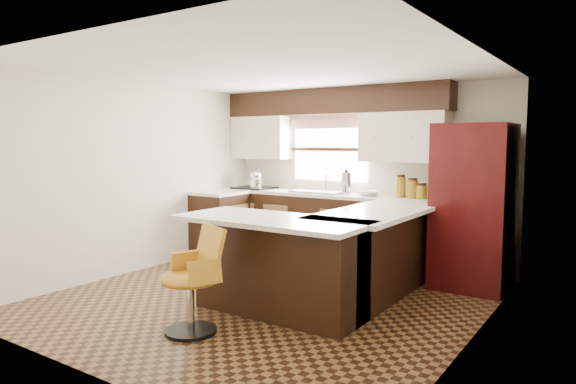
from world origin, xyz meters
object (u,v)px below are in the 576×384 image
Objects in this scene: peninsula_long at (372,256)px; bar_chair at (190,281)px; refrigerator at (473,207)px; peninsula_return at (280,268)px.

peninsula_long is 2.03m from bar_chair.
refrigerator is at bearing 51.55° from peninsula_long.
peninsula_return is at bearing 92.39° from bar_chair.
bar_chair is at bearing -111.98° from peninsula_return.
bar_chair is at bearing -120.40° from refrigerator.
peninsula_long is 1.18× the size of peninsula_return.
refrigerator reaches higher than bar_chair.
refrigerator is (0.78, 0.98, 0.48)m from peninsula_long.
peninsula_long is 1.11m from peninsula_return.
peninsula_return is 0.89× the size of refrigerator.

